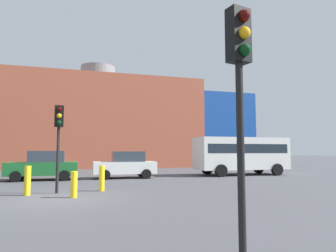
{
  "coord_description": "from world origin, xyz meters",
  "views": [
    {
      "loc": [
        0.86,
        -11.58,
        1.7
      ],
      "look_at": [
        6.4,
        7.64,
        3.42
      ],
      "focal_mm": 32.01,
      "sensor_mm": 36.0,
      "label": 1
    }
  ],
  "objects_px": {
    "white_bus": "(241,153)",
    "bollard_yellow_2": "(74,184)",
    "parked_car_2": "(44,166)",
    "bollard_yellow_1": "(102,178)",
    "bollard_yellow_0": "(27,181)",
    "traffic_light_island": "(59,128)",
    "parked_car_3": "(125,165)",
    "traffic_light_near_right": "(240,73)"
  },
  "relations": [
    {
      "from": "white_bus",
      "to": "bollard_yellow_2",
      "type": "bearing_deg",
      "value": 34.54
    },
    {
      "from": "parked_car_2",
      "to": "bollard_yellow_1",
      "type": "bearing_deg",
      "value": 116.6
    },
    {
      "from": "white_bus",
      "to": "bollard_yellow_0",
      "type": "distance_m",
      "value": 14.98
    },
    {
      "from": "traffic_light_island",
      "to": "bollard_yellow_0",
      "type": "distance_m",
      "value": 2.38
    },
    {
      "from": "parked_car_3",
      "to": "traffic_light_near_right",
      "type": "distance_m",
      "value": 15.42
    },
    {
      "from": "white_bus",
      "to": "traffic_light_near_right",
      "type": "distance_m",
      "value": 17.93
    },
    {
      "from": "parked_car_3",
      "to": "traffic_light_island",
      "type": "bearing_deg",
      "value": 59.51
    },
    {
      "from": "parked_car_3",
      "to": "white_bus",
      "type": "xyz_separation_m",
      "value": [
        8.54,
        0.26,
        0.77
      ]
    },
    {
      "from": "traffic_light_near_right",
      "to": "parked_car_2",
      "type": "bearing_deg",
      "value": -175.35
    },
    {
      "from": "white_bus",
      "to": "bollard_yellow_2",
      "type": "relative_size",
      "value": 7.01
    },
    {
      "from": "parked_car_3",
      "to": "parked_car_2",
      "type": "bearing_deg",
      "value": 0.0
    },
    {
      "from": "bollard_yellow_0",
      "to": "bollard_yellow_1",
      "type": "relative_size",
      "value": 1.04
    },
    {
      "from": "parked_car_2",
      "to": "parked_car_3",
      "type": "height_order",
      "value": "parked_car_2"
    },
    {
      "from": "traffic_light_island",
      "to": "bollard_yellow_0",
      "type": "bearing_deg",
      "value": -79.68
    },
    {
      "from": "parked_car_3",
      "to": "bollard_yellow_2",
      "type": "bearing_deg",
      "value": 68.73
    },
    {
      "from": "traffic_light_near_right",
      "to": "bollard_yellow_0",
      "type": "height_order",
      "value": "traffic_light_near_right"
    },
    {
      "from": "white_bus",
      "to": "traffic_light_island",
      "type": "xyz_separation_m",
      "value": [
        -12.22,
        -6.52,
        1.06
      ]
    },
    {
      "from": "bollard_yellow_0",
      "to": "bollard_yellow_2",
      "type": "bearing_deg",
      "value": -32.07
    },
    {
      "from": "traffic_light_island",
      "to": "bollard_yellow_0",
      "type": "height_order",
      "value": "traffic_light_island"
    },
    {
      "from": "traffic_light_near_right",
      "to": "bollard_yellow_2",
      "type": "distance_m",
      "value": 8.42
    },
    {
      "from": "traffic_light_near_right",
      "to": "traffic_light_island",
      "type": "height_order",
      "value": "traffic_light_near_right"
    },
    {
      "from": "traffic_light_island",
      "to": "bollard_yellow_2",
      "type": "distance_m",
      "value": 2.7
    },
    {
      "from": "traffic_light_near_right",
      "to": "bollard_yellow_2",
      "type": "bearing_deg",
      "value": -172.72
    },
    {
      "from": "bollard_yellow_1",
      "to": "parked_car_3",
      "type": "bearing_deg",
      "value": 72.8
    },
    {
      "from": "parked_car_3",
      "to": "bollard_yellow_1",
      "type": "relative_size",
      "value": 3.6
    },
    {
      "from": "parked_car_2",
      "to": "bollard_yellow_2",
      "type": "bearing_deg",
      "value": 104.02
    },
    {
      "from": "white_bus",
      "to": "traffic_light_island",
      "type": "bearing_deg",
      "value": 28.06
    },
    {
      "from": "parked_car_2",
      "to": "white_bus",
      "type": "bearing_deg",
      "value": -178.91
    },
    {
      "from": "parked_car_2",
      "to": "traffic_light_near_right",
      "type": "relative_size",
      "value": 1.0
    },
    {
      "from": "traffic_light_near_right",
      "to": "bollard_yellow_2",
      "type": "relative_size",
      "value": 4.17
    },
    {
      "from": "parked_car_3",
      "to": "bollard_yellow_2",
      "type": "relative_size",
      "value": 4.08
    },
    {
      "from": "white_bus",
      "to": "traffic_light_island",
      "type": "distance_m",
      "value": 13.89
    },
    {
      "from": "traffic_light_island",
      "to": "bollard_yellow_2",
      "type": "relative_size",
      "value": 3.75
    },
    {
      "from": "white_bus",
      "to": "bollard_yellow_2",
      "type": "height_order",
      "value": "white_bus"
    },
    {
      "from": "parked_car_2",
      "to": "traffic_light_near_right",
      "type": "bearing_deg",
      "value": 106.69
    },
    {
      "from": "bollard_yellow_1",
      "to": "bollard_yellow_0",
      "type": "bearing_deg",
      "value": -169.83
    },
    {
      "from": "parked_car_3",
      "to": "bollard_yellow_0",
      "type": "bearing_deg",
      "value": 54.09
    },
    {
      "from": "parked_car_3",
      "to": "traffic_light_island",
      "type": "xyz_separation_m",
      "value": [
        -3.69,
        -6.26,
        1.82
      ]
    },
    {
      "from": "traffic_light_near_right",
      "to": "bollard_yellow_1",
      "type": "xyz_separation_m",
      "value": [
        -1.55,
        9.22,
        -2.42
      ]
    },
    {
      "from": "white_bus",
      "to": "bollard_yellow_2",
      "type": "xyz_separation_m",
      "value": [
        -11.53,
        -7.93,
        -1.14
      ]
    },
    {
      "from": "parked_car_3",
      "to": "traffic_light_near_right",
      "type": "xyz_separation_m",
      "value": [
        -0.33,
        -15.27,
        2.12
      ]
    },
    {
      "from": "bollard_yellow_0",
      "to": "traffic_light_island",
      "type": "bearing_deg",
      "value": 16.02
    }
  ]
}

